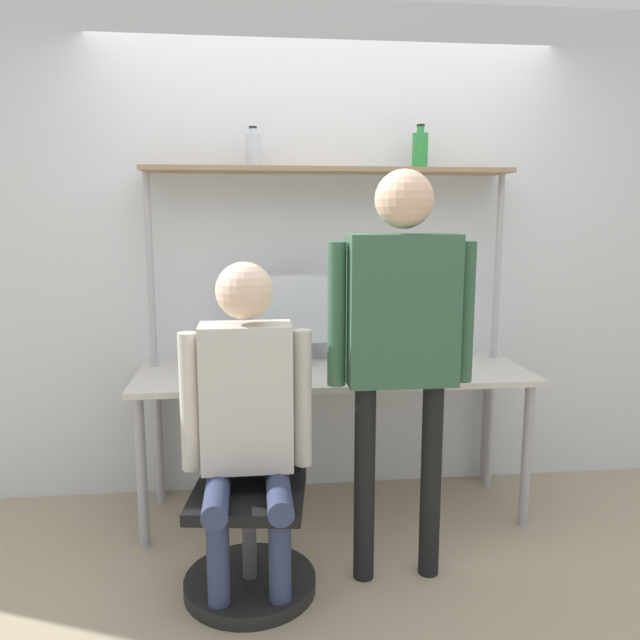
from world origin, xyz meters
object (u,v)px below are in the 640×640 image
object	(u,v)px
office_chair	(250,525)
bottle_clear	(253,150)
person_seated	(247,405)
person_standing	(401,322)
bottle_green	(420,150)
monitor	(297,316)
laptop	(232,364)
cell_phone	(283,376)

from	to	relation	value
office_chair	bottle_clear	size ratio (longest dim) A/B	4.43
person_seated	person_standing	size ratio (longest dim) A/B	0.79
office_chair	bottle_green	distance (m)	2.06
office_chair	bottle_clear	bearing A→B (deg)	86.89
bottle_clear	monitor	bearing A→B (deg)	-4.43
office_chair	bottle_green	world-z (taller)	bottle_green
person_seated	bottle_clear	distance (m)	1.40
monitor	person_standing	world-z (taller)	person_standing
laptop	office_chair	bearing A→B (deg)	-82.00
laptop	office_chair	world-z (taller)	laptop
person_seated	monitor	bearing A→B (deg)	72.66
cell_phone	person_standing	size ratio (longest dim) A/B	0.09
bottle_clear	bottle_green	size ratio (longest dim) A/B	0.90
cell_phone	bottle_green	xyz separation A→B (m)	(0.76, 0.30, 1.13)
person_seated	bottle_green	xyz separation A→B (m)	(0.93, 0.88, 1.10)
laptop	person_standing	size ratio (longest dim) A/B	0.17
bottle_clear	bottle_green	bearing A→B (deg)	0.00
monitor	office_chair	xyz separation A→B (m)	(-0.26, -0.82, -0.77)
office_chair	person_seated	size ratio (longest dim) A/B	0.65
bottle_green	bottle_clear	bearing A→B (deg)	-180.00
monitor	person_standing	distance (m)	0.90
person_seated	person_standing	distance (m)	0.72
cell_phone	office_chair	bearing A→B (deg)	-107.76
person_seated	bottle_clear	bearing A→B (deg)	86.69
monitor	office_chair	bearing A→B (deg)	-107.89
monitor	bottle_green	xyz separation A→B (m)	(0.66, 0.02, 0.88)
cell_phone	bottle_green	distance (m)	1.40
office_chair	person_seated	bearing A→B (deg)	-96.91
office_chair	bottle_green	xyz separation A→B (m)	(0.93, 0.84, 1.64)
laptop	person_standing	xyz separation A→B (m)	(0.72, -0.56, 0.29)
laptop	bottle_clear	distance (m)	1.10
bottle_clear	office_chair	bearing A→B (deg)	-93.11
bottle_green	laptop	bearing A→B (deg)	-164.49
office_chair	bottle_green	size ratio (longest dim) A/B	3.97
monitor	person_standing	bearing A→B (deg)	-65.43
bottle_clear	bottle_green	distance (m)	0.88
monitor	person_seated	xyz separation A→B (m)	(-0.27, -0.86, -0.22)
office_chair	person_standing	size ratio (longest dim) A/B	0.51
monitor	laptop	bearing A→B (deg)	-142.63
laptop	person_standing	bearing A→B (deg)	-37.82
office_chair	person_seated	world-z (taller)	person_seated
cell_phone	person_seated	distance (m)	0.60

